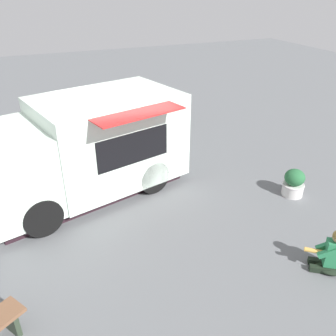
{
  "coord_description": "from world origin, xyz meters",
  "views": [
    {
      "loc": [
        -7.85,
        1.86,
        4.76
      ],
      "look_at": [
        -0.97,
        -1.01,
        0.79
      ],
      "focal_mm": 38.03,
      "sensor_mm": 36.0,
      "label": 1
    }
  ],
  "objects_px": {
    "food_truck": "(87,150)",
    "person_customer": "(332,255)",
    "planter_flowering_near": "(294,183)",
    "planter_flowering_far": "(175,112)"
  },
  "relations": [
    {
      "from": "food_truck",
      "to": "planter_flowering_far",
      "type": "height_order",
      "value": "food_truck"
    },
    {
      "from": "planter_flowering_near",
      "to": "planter_flowering_far",
      "type": "height_order",
      "value": "planter_flowering_far"
    },
    {
      "from": "planter_flowering_far",
      "to": "planter_flowering_near",
      "type": "bearing_deg",
      "value": -173.87
    },
    {
      "from": "person_customer",
      "to": "planter_flowering_near",
      "type": "xyz_separation_m",
      "value": [
        2.34,
        -1.11,
        -0.01
      ]
    },
    {
      "from": "person_customer",
      "to": "planter_flowering_near",
      "type": "height_order",
      "value": "person_customer"
    },
    {
      "from": "person_customer",
      "to": "planter_flowering_near",
      "type": "bearing_deg",
      "value": -25.45
    },
    {
      "from": "food_truck",
      "to": "person_customer",
      "type": "relative_size",
      "value": 5.83
    },
    {
      "from": "planter_flowering_far",
      "to": "food_truck",
      "type": "bearing_deg",
      "value": 133.22
    },
    {
      "from": "food_truck",
      "to": "planter_flowering_near",
      "type": "distance_m",
      "value": 5.11
    },
    {
      "from": "planter_flowering_near",
      "to": "food_truck",
      "type": "bearing_deg",
      "value": 64.81
    }
  ]
}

